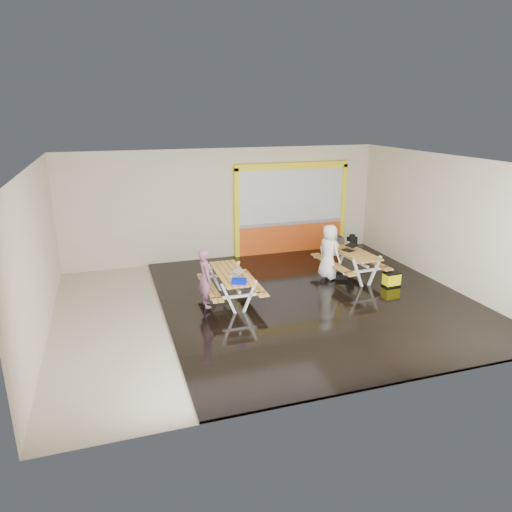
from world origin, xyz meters
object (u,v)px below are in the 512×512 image
object	(u,v)px
laptop_left	(235,275)
person_right	(329,251)
laptop_right	(349,248)
fluke_bag	(392,279)
backpack	(352,242)
dark_case	(339,276)
toolbox	(337,241)
person_left	(205,278)
picnic_table_right	(350,257)
blue_pouch	(239,281)
picnic_table_left	(231,280)

from	to	relation	value
laptop_left	person_right	bearing A→B (deg)	18.17
laptop_right	fluke_bag	distance (m)	1.44
backpack	fluke_bag	distance (m)	2.05
dark_case	toolbox	bearing A→B (deg)	70.77
person_left	fluke_bag	distance (m)	5.10
picnic_table_right	backpack	bearing A→B (deg)	59.03
backpack	person_left	bearing A→B (deg)	-158.98
laptop_left	dark_case	size ratio (longest dim) A/B	1.07
laptop_left	laptop_right	xyz separation A→B (m)	(3.61, 1.02, 0.04)
blue_pouch	fluke_bag	world-z (taller)	blue_pouch
laptop_left	fluke_bag	xyz separation A→B (m)	(4.35, -0.04, -0.60)
picnic_table_left	toolbox	xyz separation A→B (m)	(3.61, 1.41, 0.32)
person_right	fluke_bag	distance (m)	1.83
person_right	laptop_right	world-z (taller)	person_right
person_left	dark_case	xyz separation A→B (m)	(4.02, 0.89, -0.70)
picnic_table_left	laptop_left	world-z (taller)	laptop_left
dark_case	fluke_bag	size ratio (longest dim) A/B	0.83
person_left	backpack	size ratio (longest dim) A/B	3.03
picnic_table_left	toolbox	distance (m)	3.89
picnic_table_left	laptop_right	xyz separation A→B (m)	(3.63, 0.70, 0.27)
person_right	laptop_left	distance (m)	3.12
blue_pouch	backpack	bearing A→B (deg)	29.23
picnic_table_left	fluke_bag	xyz separation A→B (m)	(4.38, -0.36, -0.37)
picnic_table_right	laptop_right	size ratio (longest dim) A/B	4.71
backpack	laptop_right	bearing A→B (deg)	-123.55
person_left	laptop_left	size ratio (longest dim) A/B	3.42
person_right	fluke_bag	world-z (taller)	person_right
picnic_table_left	fluke_bag	bearing A→B (deg)	-4.70
person_left	toolbox	xyz separation A→B (m)	(4.30, 1.69, 0.10)
picnic_table_right	dark_case	size ratio (longest dim) A/B	5.61
picnic_table_right	laptop_left	world-z (taller)	laptop_left
laptop_right	fluke_bag	bearing A→B (deg)	-54.80
person_left	person_right	size ratio (longest dim) A/B	0.94
person_left	dark_case	world-z (taller)	person_left
fluke_bag	person_left	bearing A→B (deg)	179.07
toolbox	laptop_left	bearing A→B (deg)	-154.22
laptop_left	person_left	bearing A→B (deg)	176.57
laptop_left	picnic_table_left	bearing A→B (deg)	94.45
backpack	blue_pouch	bearing A→B (deg)	-150.77
person_left	dark_case	distance (m)	4.18
backpack	fluke_bag	world-z (taller)	backpack
laptop_left	backpack	world-z (taller)	backpack
backpack	person_right	bearing A→B (deg)	-142.41
picnic_table_left	blue_pouch	size ratio (longest dim) A/B	5.98
person_right	toolbox	xyz separation A→B (m)	(0.62, 0.76, 0.06)
backpack	picnic_table_left	bearing A→B (deg)	-159.12
fluke_bag	blue_pouch	bearing A→B (deg)	-174.79
blue_pouch	fluke_bag	bearing A→B (deg)	5.21
person_left	toolbox	size ratio (longest dim) A/B	3.45
person_right	toolbox	distance (m)	0.99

